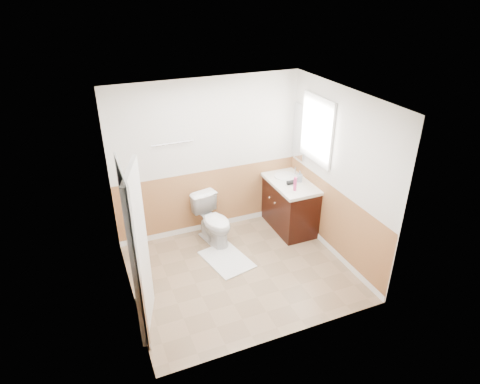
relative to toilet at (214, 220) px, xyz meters
name	(u,v)px	position (x,y,z in m)	size (l,w,h in m)	color
floor	(240,272)	(0.08, -0.89, -0.38)	(3.00, 3.00, 0.00)	#8C7051
ceiling	(240,99)	(0.08, -0.89, 2.12)	(3.00, 3.00, 0.00)	white
wall_back	(208,158)	(0.08, 0.41, 0.87)	(3.00, 3.00, 0.00)	silver
wall_front	(288,249)	(0.08, -2.19, 0.87)	(3.00, 3.00, 0.00)	silver
wall_left	(122,218)	(-1.42, -0.89, 0.87)	(3.00, 3.00, 0.00)	silver
wall_right	(338,176)	(1.58, -0.89, 0.87)	(3.00, 3.00, 0.00)	silver
wainscot_back	(210,201)	(0.08, 0.40, 0.12)	(3.00, 3.00, 0.00)	#B37547
wainscot_front	(284,303)	(0.08, -2.17, 0.12)	(3.00, 3.00, 0.00)	#B37547
wainscot_left	(131,269)	(-1.41, -0.89, 0.12)	(2.60, 2.60, 0.00)	#B37547
wainscot_right	(332,221)	(1.57, -0.89, 0.12)	(2.60, 2.60, 0.00)	#B37547
toilet	(214,220)	(0.00, 0.00, 0.00)	(0.42, 0.74, 0.76)	white
bath_mat	(227,259)	(0.00, -0.55, -0.37)	(0.55, 0.80, 0.02)	white
vanity_cabinet	(288,205)	(1.30, -0.04, 0.02)	(0.55, 1.10, 0.80)	black
vanity_knob_left	(275,203)	(1.00, -0.14, 0.17)	(0.03, 0.03, 0.03)	#BBBCC2
vanity_knob_right	(270,197)	(1.00, 0.06, 0.17)	(0.03, 0.03, 0.03)	silver
countertop	(289,182)	(1.29, -0.04, 0.45)	(0.60, 1.15, 0.05)	silver
sink_basin	(285,176)	(1.30, 0.11, 0.48)	(0.36, 0.36, 0.02)	white
faucet	(295,171)	(1.48, 0.11, 0.54)	(0.02, 0.02, 0.14)	silver
lotion_bottle	(295,184)	(1.20, -0.38, 0.58)	(0.05, 0.05, 0.22)	#D13676
soap_dispenser	(300,176)	(1.42, -0.13, 0.56)	(0.08, 0.08, 0.18)	gray
hair_dryer_body	(291,182)	(1.25, -0.17, 0.51)	(0.07, 0.07, 0.14)	black
hair_dryer_handle	(288,183)	(1.22, -0.13, 0.48)	(0.03, 0.03, 0.07)	black
mirror_panel	(299,132)	(1.56, 0.21, 1.17)	(0.02, 0.35, 0.90)	silver
window_frame	(317,130)	(1.55, -0.30, 1.37)	(0.04, 0.80, 1.00)	white
window_glass	(318,130)	(1.57, -0.30, 1.37)	(0.01, 0.70, 0.90)	white
door	(140,253)	(-1.32, -1.34, 0.64)	(0.05, 0.80, 2.04)	white
door_frame	(133,254)	(-1.39, -1.34, 0.65)	(0.02, 0.92, 2.10)	white
door_knob	(141,241)	(-1.26, -1.01, 0.57)	(0.06, 0.06, 0.06)	silver
towel_bar	(173,143)	(-0.47, 0.36, 1.22)	(0.02, 0.02, 0.62)	silver
tp_holder_bar	(205,193)	(-0.02, 0.34, 0.32)	(0.02, 0.02, 0.14)	silver
tp_roll	(205,193)	(-0.02, 0.34, 0.32)	(0.11, 0.11, 0.10)	white
tp_sheet	(205,199)	(-0.02, 0.34, 0.21)	(0.10, 0.01, 0.16)	white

